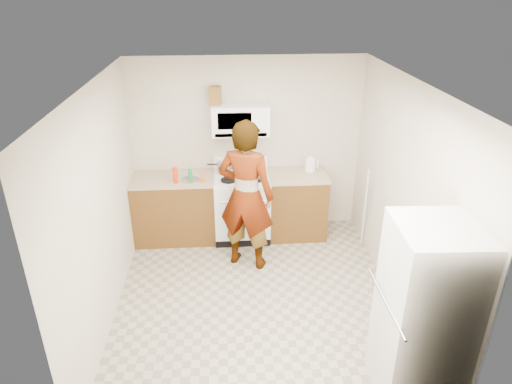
{
  "coord_description": "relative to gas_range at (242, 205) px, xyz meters",
  "views": [
    {
      "loc": [
        -0.32,
        -4.28,
        3.4
      ],
      "look_at": [
        0.03,
        0.55,
        1.12
      ],
      "focal_mm": 32.0,
      "sensor_mm": 36.0,
      "label": 1
    }
  ],
  "objects": [
    {
      "name": "tray",
      "position": [
        0.15,
        -0.08,
        0.47
      ],
      "size": [
        0.27,
        0.19,
        0.05
      ],
      "primitive_type": "cube",
      "rotation": [
        0.0,
        0.0,
        -0.11
      ],
      "color": "silver",
      "rests_on": "gas_range"
    },
    {
      "name": "cabinet_right",
      "position": [
        0.78,
        0.01,
        -0.04
      ],
      "size": [
        0.8,
        0.62,
        0.9
      ],
      "primitive_type": "cube",
      "color": "brown",
      "rests_on": "floor"
    },
    {
      "name": "microwave",
      "position": [
        0.0,
        0.13,
        1.21
      ],
      "size": [
        0.76,
        0.38,
        0.4
      ],
      "primitive_type": "cube",
      "color": "white",
      "rests_on": "back_wall"
    },
    {
      "name": "bottle_hot_sauce",
      "position": [
        -0.52,
        -0.19,
        0.53
      ],
      "size": [
        0.06,
        0.06,
        0.15
      ],
      "primitive_type": "cylinder",
      "rotation": [
        0.0,
        0.0,
        0.26
      ],
      "color": "orange",
      "rests_on": "counter_left"
    },
    {
      "name": "cabinet_left",
      "position": [
        -0.94,
        0.01,
        -0.04
      ],
      "size": [
        1.12,
        0.62,
        0.9
      ],
      "primitive_type": "cube",
      "color": "brown",
      "rests_on": "floor"
    },
    {
      "name": "bottle_green_cap",
      "position": [
        -0.68,
        -0.15,
        0.54
      ],
      "size": [
        0.06,
        0.06,
        0.18
      ],
      "primitive_type": "cylinder",
      "rotation": [
        0.0,
        0.0,
        -0.01
      ],
      "color": "#167C39",
      "rests_on": "counter_left"
    },
    {
      "name": "pot_lid",
      "position": [
        -0.69,
        -0.08,
        0.46
      ],
      "size": [
        0.3,
        0.3,
        0.01
      ],
      "primitive_type": "cylinder",
      "rotation": [
        0.0,
        0.0,
        -0.15
      ],
      "color": "white",
      "rests_on": "counter_left"
    },
    {
      "name": "counter_left",
      "position": [
        -0.94,
        0.01,
        0.43
      ],
      "size": [
        1.14,
        0.64,
        0.03
      ],
      "primitive_type": "cube",
      "color": "tan",
      "rests_on": "cabinet_left"
    },
    {
      "name": "saucepan",
      "position": [
        -0.21,
        0.14,
        0.53
      ],
      "size": [
        0.27,
        0.27,
        0.13
      ],
      "primitive_type": "cylinder",
      "rotation": [
        0.0,
        0.0,
        -0.19
      ],
      "color": "#ABACB0",
      "rests_on": "gas_range"
    },
    {
      "name": "floor",
      "position": [
        0.1,
        -1.48,
        -0.49
      ],
      "size": [
        3.6,
        3.6,
        0.0
      ],
      "primitive_type": "plane",
      "color": "gray",
      "rests_on": "ground"
    },
    {
      "name": "bottle_spray",
      "position": [
        -0.88,
        -0.17,
        0.56
      ],
      "size": [
        0.08,
        0.08,
        0.22
      ],
      "primitive_type": "cylinder",
      "rotation": [
        0.0,
        0.0,
        0.31
      ],
      "color": "red",
      "rests_on": "counter_left"
    },
    {
      "name": "jug",
      "position": [
        -0.32,
        0.13,
        1.53
      ],
      "size": [
        0.17,
        0.17,
        0.24
      ],
      "primitive_type": "cube",
      "rotation": [
        0.0,
        0.0,
        -0.23
      ],
      "color": "brown",
      "rests_on": "microwave"
    },
    {
      "name": "gas_range",
      "position": [
        0.0,
        0.0,
        0.0
      ],
      "size": [
        0.76,
        0.65,
        1.13
      ],
      "color": "white",
      "rests_on": "floor"
    },
    {
      "name": "counter_right",
      "position": [
        0.78,
        0.01,
        0.43
      ],
      "size": [
        0.82,
        0.64,
        0.03
      ],
      "primitive_type": "cube",
      "color": "tan",
      "rests_on": "cabinet_right"
    },
    {
      "name": "right_wall",
      "position": [
        1.69,
        -1.48,
        0.76
      ],
      "size": [
        0.02,
        3.6,
        2.5
      ],
      "primitive_type": "cube",
      "color": "beige",
      "rests_on": "floor"
    },
    {
      "name": "back_wall",
      "position": [
        0.1,
        0.31,
        0.76
      ],
      "size": [
        3.2,
        0.02,
        2.5
      ],
      "primitive_type": "cube",
      "color": "beige",
      "rests_on": "floor"
    },
    {
      "name": "person",
      "position": [
        0.03,
        -0.72,
        0.49
      ],
      "size": [
        0.83,
        0.7,
        1.94
      ],
      "primitive_type": "imported",
      "rotation": [
        0.0,
        0.0,
        2.75
      ],
      "color": "tan",
      "rests_on": "floor"
    },
    {
      "name": "fridge",
      "position": [
        1.42,
        -2.88,
        0.36
      ],
      "size": [
        0.73,
        0.73,
        1.7
      ],
      "primitive_type": "cube",
      "rotation": [
        0.0,
        0.0,
        -0.04
      ],
      "color": "silver",
      "rests_on": "floor"
    },
    {
      "name": "kettle",
      "position": [
        0.98,
        0.12,
        0.54
      ],
      "size": [
        0.15,
        0.15,
        0.18
      ],
      "primitive_type": "cylinder",
      "rotation": [
        0.0,
        0.0,
        0.01
      ],
      "color": "white",
      "rests_on": "counter_right"
    },
    {
      "name": "broom",
      "position": [
        1.63,
        -0.47,
        0.13
      ],
      "size": [
        0.12,
        0.26,
        1.21
      ],
      "primitive_type": "cylinder",
      "rotation": [
        0.14,
        -0.14,
        0.41
      ],
      "color": "silver",
      "rests_on": "floor"
    }
  ]
}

